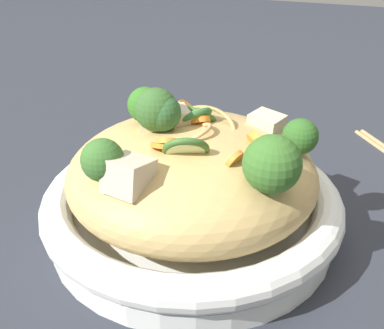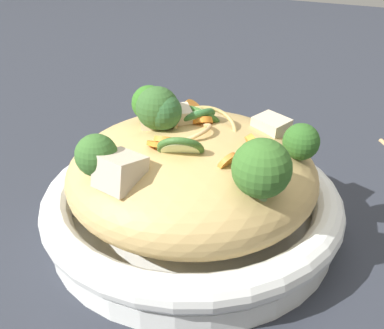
% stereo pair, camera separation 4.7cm
% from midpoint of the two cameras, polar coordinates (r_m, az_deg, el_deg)
% --- Properties ---
extents(ground_plane, '(3.00, 3.00, 0.00)m').
position_cam_midpoint_polar(ground_plane, '(0.51, 2.65, -7.88)').
color(ground_plane, '#2B2E38').
extents(serving_bowl, '(0.31, 0.31, 0.05)m').
position_cam_midpoint_polar(serving_bowl, '(0.50, 2.72, -5.29)').
color(serving_bowl, white).
rests_on(serving_bowl, ground_plane).
extents(noodle_heap, '(0.25, 0.25, 0.11)m').
position_cam_midpoint_polar(noodle_heap, '(0.47, 2.84, -1.06)').
color(noodle_heap, tan).
rests_on(noodle_heap, serving_bowl).
extents(broccoli_florets, '(0.17, 0.20, 0.07)m').
position_cam_midpoint_polar(broccoli_florets, '(0.42, 3.43, 3.44)').
color(broccoli_florets, '#90B16C').
rests_on(broccoli_florets, serving_bowl).
extents(carrot_coins, '(0.13, 0.13, 0.03)m').
position_cam_midpoint_polar(carrot_coins, '(0.45, 4.99, 3.25)').
color(carrot_coins, orange).
rests_on(carrot_coins, serving_bowl).
extents(zucchini_slices, '(0.12, 0.08, 0.04)m').
position_cam_midpoint_polar(zucchini_slices, '(0.46, 3.01, 4.62)').
color(zucchini_slices, beige).
rests_on(zucchini_slices, serving_bowl).
extents(chicken_chunks, '(0.19, 0.14, 0.04)m').
position_cam_midpoint_polar(chicken_chunks, '(0.44, 0.69, 2.89)').
color(chicken_chunks, beige).
rests_on(chicken_chunks, serving_bowl).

